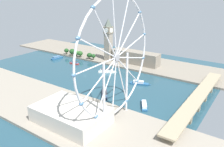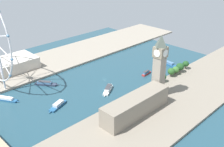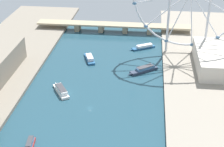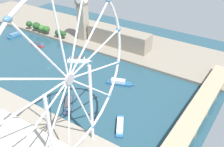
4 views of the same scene
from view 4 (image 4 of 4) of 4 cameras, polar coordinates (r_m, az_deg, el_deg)
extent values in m
plane|color=#234756|center=(321.31, -13.65, 1.40)|extent=(382.08, 382.08, 0.00)
cube|color=gray|center=(390.93, -2.48, 8.04)|extent=(90.00, 520.00, 3.00)
cube|color=gray|center=(371.95, -6.32, 11.08)|extent=(11.63, 11.63, 50.53)
cylinder|color=white|center=(358.09, -5.73, 15.63)|extent=(8.84, 0.50, 8.84)
cylinder|color=white|center=(357.33, -7.36, 15.50)|extent=(0.50, 8.84, 8.84)
cube|color=gray|center=(355.50, 1.46, 7.83)|extent=(22.00, 89.22, 22.21)
cylinder|color=#513823|center=(432.37, -17.41, 9.48)|extent=(0.80, 0.80, 4.32)
ellipsoid|color=#1E471E|center=(430.33, -17.54, 10.21)|extent=(9.57, 9.57, 8.61)
cylinder|color=#513823|center=(421.09, -15.95, 9.09)|extent=(0.80, 0.80, 3.68)
ellipsoid|color=#1E471E|center=(418.80, -16.08, 9.91)|extent=(11.78, 11.78, 10.60)
cylinder|color=#513823|center=(413.05, -14.89, 8.78)|extent=(0.80, 0.80, 3.25)
ellipsoid|color=#386B2D|center=(411.01, -15.00, 9.51)|extent=(10.17, 10.17, 9.16)
cylinder|color=#513823|center=(405.39, -13.92, 8.52)|extent=(0.80, 0.80, 3.64)
ellipsoid|color=#285623|center=(403.21, -14.03, 9.30)|extent=(10.45, 10.45, 9.40)
cylinder|color=#513823|center=(390.99, -11.46, 7.96)|extent=(0.80, 0.80, 3.50)
ellipsoid|color=#1E471E|center=(388.84, -11.54, 8.73)|extent=(9.88, 9.88, 8.89)
cylinder|color=#513823|center=(391.64, -11.69, 8.00)|extent=(0.80, 0.80, 3.88)
ellipsoid|color=#386B2D|center=(389.83, -11.77, 8.65)|extent=(7.16, 7.16, 6.44)
cylinder|color=#513823|center=(384.35, -10.42, 7.71)|extent=(0.80, 0.80, 4.18)
ellipsoid|color=#1E471E|center=(382.26, -10.50, 8.45)|extent=(8.37, 8.37, 7.53)
torus|color=silver|center=(162.92, -9.36, -1.17)|extent=(117.91, 1.99, 117.91)
cylinder|color=#99999E|center=(162.92, -9.36, -1.17)|extent=(6.96, 3.00, 6.96)
cylinder|color=silver|center=(147.31, -16.92, -6.15)|extent=(57.96, 1.19, 1.19)
cylinder|color=silver|center=(141.54, -16.75, -1.15)|extent=(51.88, 1.19, 27.99)
cylinder|color=silver|center=(141.61, -14.62, 4.05)|extent=(33.91, 1.19, 48.38)
cylinder|color=silver|center=(147.47, -11.22, 7.71)|extent=(8.17, 1.19, 57.68)
cylinder|color=silver|center=(157.28, -7.68, 8.88)|extent=(21.67, 1.19, 54.62)
cylinder|color=silver|center=(168.32, -4.96, 7.66)|extent=(44.18, 1.19, 39.33)
cylinder|color=silver|center=(178.06, -3.50, 4.74)|extent=(56.56, 1.19, 15.03)
cylinder|color=silver|center=(184.64, -3.36, 0.88)|extent=(56.56, 1.19, 15.03)
cylinder|color=silver|center=(186.93, -4.43, -3.20)|extent=(44.18, 1.19, 39.33)
cylinder|color=silver|center=(184.55, -6.51, -6.88)|extent=(21.67, 1.19, 54.62)
cylinder|color=silver|center=(177.90, -9.33, -9.53)|extent=(8.17, 1.19, 57.68)
cylinder|color=silver|center=(168.10, -12.46, -10.56)|extent=(33.91, 1.19, 48.38)
cylinder|color=silver|center=(157.06, -15.26, -9.48)|extent=(51.88, 1.19, 27.99)
ellipsoid|color=teal|center=(123.45, -21.70, 10.90)|extent=(4.80, 3.20, 3.20)
ellipsoid|color=teal|center=(178.32, -0.78, 15.69)|extent=(4.80, 3.20, 3.20)
ellipsoid|color=teal|center=(196.34, 1.44, 9.60)|extent=(4.80, 3.20, 3.20)
ellipsoid|color=teal|center=(208.14, 1.34, 2.48)|extent=(4.80, 3.20, 3.20)
ellipsoid|color=teal|center=(212.18, -0.63, -4.75)|extent=(4.80, 3.20, 3.20)
ellipsoid|color=teal|center=(207.98, -4.23, -11.33)|extent=(4.80, 3.20, 3.20)
cylinder|color=silver|center=(172.40, -13.03, -13.49)|extent=(2.40, 2.40, 65.82)
cylinder|color=silver|center=(194.10, -4.52, -6.73)|extent=(2.40, 2.40, 65.82)
cube|color=tan|center=(236.98, 17.42, -8.48)|extent=(194.08, 16.73, 2.00)
cube|color=gray|center=(276.62, 20.28, -4.07)|extent=(6.00, 15.06, 8.18)
cube|color=gray|center=(251.97, 18.35, -7.47)|extent=(6.00, 15.06, 8.18)
cube|color=gray|center=(228.73, 15.97, -11.57)|extent=(6.00, 15.06, 8.18)
cube|color=#235684|center=(280.46, 1.57, -2.10)|extent=(15.94, 27.33, 2.09)
cone|color=#235684|center=(278.25, 4.67, -2.51)|extent=(3.60, 5.19, 2.09)
cube|color=silver|center=(279.24, 1.31, -1.61)|extent=(10.86, 16.06, 3.25)
cube|color=white|center=(325.49, -7.32, 2.71)|extent=(19.97, 26.38, 2.19)
cone|color=white|center=(323.39, -4.60, 2.67)|extent=(4.39, 5.24, 2.19)
cube|color=white|center=(324.42, -7.59, 3.14)|extent=(14.75, 18.88, 3.32)
cube|color=#38383D|center=(323.57, -7.61, 3.42)|extent=(13.53, 17.15, 0.35)
cube|color=#B22D28|center=(377.01, -15.83, 5.87)|extent=(6.58, 18.61, 2.18)
cone|color=#B22D28|center=(383.87, -17.02, 6.14)|extent=(2.54, 3.51, 2.18)
cube|color=teal|center=(375.38, -15.78, 6.20)|extent=(5.27, 13.36, 2.98)
cube|color=#38383D|center=(374.68, -15.82, 6.44)|extent=(4.94, 12.05, 0.52)
cube|color=#2D384C|center=(253.50, -9.42, -6.65)|extent=(27.78, 23.62, 2.35)
cone|color=#2D384C|center=(267.21, -9.13, -4.40)|extent=(5.65, 5.10, 2.35)
cube|color=teal|center=(250.86, -9.50, -6.41)|extent=(18.90, 16.44, 2.55)
cube|color=#38383D|center=(249.95, -9.53, -6.14)|extent=(17.20, 15.05, 0.45)
cube|color=#235684|center=(227.88, 1.75, -11.33)|extent=(26.34, 18.70, 1.90)
cone|color=#235684|center=(239.62, 1.91, -8.81)|extent=(5.14, 4.06, 1.90)
cube|color=white|center=(225.37, 1.75, -11.14)|extent=(18.66, 13.72, 2.61)
cube|color=#235684|center=(418.56, -20.12, 7.70)|extent=(25.45, 9.03, 2.57)
cone|color=#235684|center=(425.61, -18.52, 8.38)|extent=(4.67, 2.89, 2.57)
cube|color=teal|center=(416.92, -20.33, 8.00)|extent=(15.27, 7.15, 3.16)
camera|label=1|loc=(82.65, -150.67, -46.36)|focal=36.87mm
camera|label=2|loc=(438.69, 41.89, 26.58)|focal=43.52mm
camera|label=3|loc=(467.19, -43.45, 24.08)|focal=54.97mm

